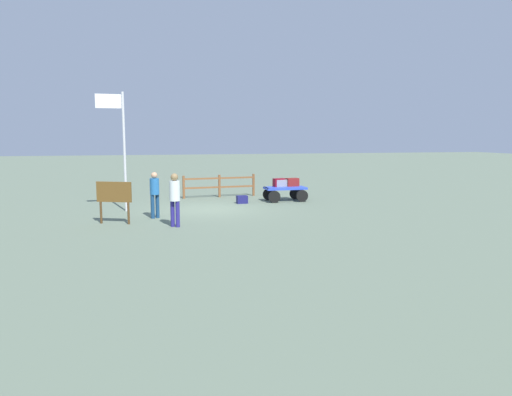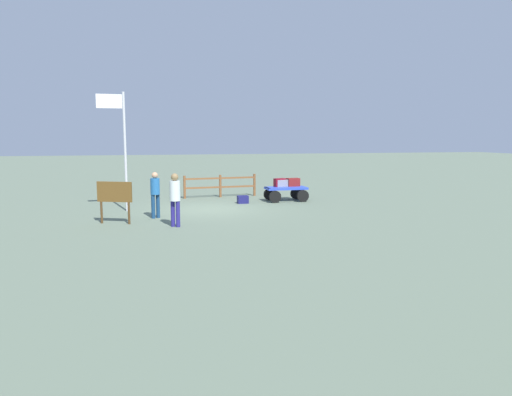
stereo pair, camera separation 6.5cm
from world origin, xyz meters
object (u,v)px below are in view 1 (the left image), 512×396
suitcase_olive (292,182)px  worker_lead (175,195)px  suitcase_maroon (242,200)px  worker_trailing (155,191)px  luggage_cart (285,191)px  suitcase_grey (281,183)px  suitcase_dark (279,182)px  signboard (114,195)px  flagpole (120,139)px

suitcase_olive → worker_lead: 8.21m
suitcase_maroon → worker_lead: worker_lead is taller
worker_trailing → luggage_cart: bearing=-150.8°
suitcase_grey → suitcase_olive: 0.58m
suitcase_grey → suitcase_dark: size_ratio=1.00×
suitcase_olive → signboard: (7.95, 4.59, 0.16)m
suitcase_olive → suitcase_maroon: size_ratio=1.28×
suitcase_grey → worker_trailing: bearing=31.8°
suitcase_dark → signboard: 8.60m
suitcase_olive → suitcase_maroon: 2.74m
suitcase_maroon → signboard: bearing=36.4°
luggage_cart → worker_lead: size_ratio=1.06×
suitcase_dark → suitcase_olive: bearing=-177.5°
suitcase_olive → worker_trailing: 7.54m
suitcase_dark → flagpole: size_ratio=0.12×
suitcase_olive → signboard: 9.19m
worker_lead → flagpole: 4.68m
suitcase_dark → suitcase_grey: bearing=-175.5°
luggage_cart → suitcase_grey: 0.48m
suitcase_olive → worker_trailing: (6.55, 3.73, 0.16)m
suitcase_maroon → signboard: signboard is taller
suitcase_grey → suitcase_dark: bearing=4.5°
suitcase_dark → signboard: signboard is taller
worker_lead → signboard: 2.27m
suitcase_grey → worker_trailing: 7.03m
suitcase_dark → worker_trailing: 6.95m
suitcase_olive → suitcase_maroon: suitcase_olive is taller
worker_trailing → signboard: (1.40, 0.86, -0.00)m
worker_trailing → flagpole: (1.22, -1.98, 1.90)m
worker_lead → flagpole: size_ratio=0.38×
luggage_cart → suitcase_dark: size_ratio=3.25×
flagpole → signboard: (0.18, 2.84, -1.90)m
suitcase_olive → worker_trailing: size_ratio=0.37×
suitcase_grey → suitcase_maroon: size_ratio=1.19×
suitcase_dark → suitcase_maroon: size_ratio=1.19×
luggage_cart → signboard: bearing=29.7°
luggage_cart → suitcase_grey: bearing=-69.6°
suitcase_grey → suitcase_olive: suitcase_olive is taller
signboard → suitcase_maroon: bearing=-143.6°
suitcase_dark → worker_lead: size_ratio=0.33×
suitcase_grey → worker_lead: worker_lead is taller
suitcase_olive → worker_lead: size_ratio=0.35×
suitcase_olive → signboard: bearing=30.0°
suitcase_maroon → worker_trailing: worker_trailing is taller
suitcase_olive → flagpole: flagpole is taller
suitcase_dark → suitcase_olive: size_ratio=0.93×
luggage_cart → worker_trailing: bearing=29.2°
suitcase_dark → luggage_cart: bearing=124.3°
suitcase_maroon → worker_lead: 6.11m
luggage_cart → suitcase_olive: bearing=-145.1°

